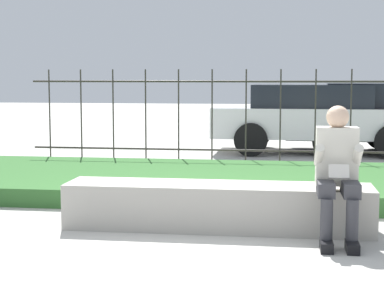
{
  "coord_description": "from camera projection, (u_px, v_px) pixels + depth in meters",
  "views": [
    {
      "loc": [
        0.86,
        -6.28,
        1.51
      ],
      "look_at": [
        -0.19,
        1.17,
        0.73
      ],
      "focal_mm": 60.0,
      "sensor_mm": 36.0,
      "label": 1
    }
  ],
  "objects": [
    {
      "name": "ground_plane",
      "position": [
        195.0,
        228.0,
        6.46
      ],
      "size": [
        60.0,
        60.0,
        0.0
      ],
      "primitive_type": "plane",
      "color": "#B2AFA8"
    },
    {
      "name": "stone_bench",
      "position": [
        218.0,
        209.0,
        6.4
      ],
      "size": [
        3.05,
        0.6,
        0.45
      ],
      "color": "#ADA89E",
      "rests_on": "ground_plane"
    },
    {
      "name": "person_seated_reader",
      "position": [
        337.0,
        168.0,
        5.87
      ],
      "size": [
        0.42,
        0.73,
        1.25
      ],
      "color": "black",
      "rests_on": "ground_plane"
    },
    {
      "name": "grass_berm",
      "position": [
        217.0,
        182.0,
        8.6
      ],
      "size": [
        8.61,
        2.97,
        0.22
      ],
      "color": "#33662D",
      "rests_on": "ground_plane"
    },
    {
      "name": "iron_fence",
      "position": [
        229.0,
        118.0,
        10.38
      ],
      "size": [
        6.61,
        0.03,
        1.64
      ],
      "color": "#332D28",
      "rests_on": "ground_plane"
    },
    {
      "name": "car_parked_center",
      "position": [
        317.0,
        116.0,
        12.83
      ],
      "size": [
        4.24,
        1.96,
        1.36
      ],
      "rotation": [
        0.0,
        0.0,
        -0.02
      ],
      "color": "silver",
      "rests_on": "ground_plane"
    }
  ]
}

